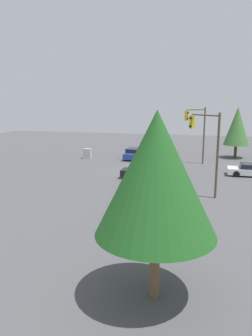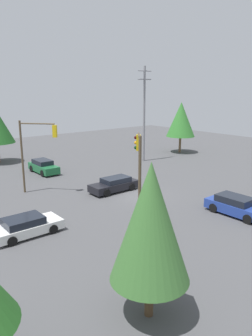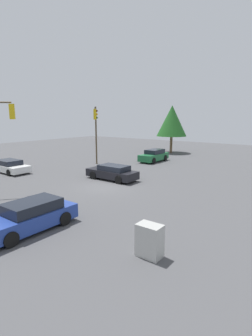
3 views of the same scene
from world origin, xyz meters
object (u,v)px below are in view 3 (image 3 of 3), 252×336
(sedan_dark, at_px, (112,172))
(electrical_cabinet, at_px, (150,241))
(sedan_white, at_px, (10,166))
(sedan_blue, at_px, (30,216))
(sedan_green, at_px, (154,156))
(traffic_signal_main, at_px, (96,126))

(sedan_dark, distance_m, electrical_cabinet, 12.96)
(sedan_white, relative_size, electrical_cabinet, 3.35)
(sedan_dark, height_order, electrical_cabinet, electrical_cabinet)
(sedan_blue, bearing_deg, sedan_green, -75.05)
(sedan_blue, bearing_deg, sedan_white, -26.17)
(sedan_dark, bearing_deg, traffic_signal_main, 54.60)
(sedan_dark, height_order, sedan_white, sedan_dark)
(sedan_green, bearing_deg, sedan_dark, 101.06)
(sedan_blue, relative_size, electrical_cabinet, 3.54)
(sedan_dark, bearing_deg, sedan_green, 11.06)
(sedan_dark, distance_m, sedan_blue, 10.91)
(sedan_white, bearing_deg, electrical_cabinet, 74.80)
(sedan_green, xyz_separation_m, electrical_cabinet, (-11.38, 19.32, -0.06))
(sedan_dark, bearing_deg, sedan_white, 110.45)
(traffic_signal_main, height_order, electrical_cabinet, traffic_signal_main)
(sedan_white, xyz_separation_m, traffic_signal_main, (-4.33, -7.73, 3.81))
(sedan_white, height_order, traffic_signal_main, traffic_signal_main)
(sedan_blue, xyz_separation_m, sedan_white, (13.47, -6.62, -0.09))
(sedan_green, relative_size, sedan_white, 1.03)
(traffic_signal_main, bearing_deg, electrical_cabinet, 7.13)
(sedan_green, bearing_deg, traffic_signal_main, 60.33)
(sedan_green, bearing_deg, sedan_white, 60.55)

